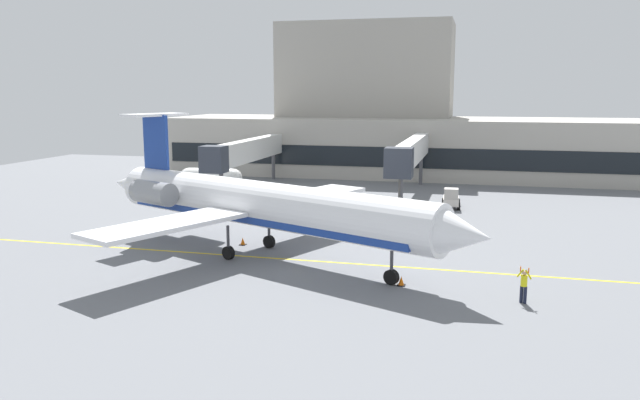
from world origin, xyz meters
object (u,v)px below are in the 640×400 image
(baggage_tug, at_px, (451,199))
(pushback_tractor, at_px, (353,207))
(marshaller, at_px, (524,285))
(regional_jet, at_px, (257,204))
(fuel_tank, at_px, (211,177))

(baggage_tug, distance_m, pushback_tractor, 10.63)
(baggage_tug, bearing_deg, marshaller, -79.38)
(regional_jet, xyz_separation_m, marshaller, (17.06, -5.86, -2.57))
(baggage_tug, xyz_separation_m, fuel_tank, (-27.19, 5.16, 0.46))
(fuel_tank, bearing_deg, pushback_tractor, -32.06)
(baggage_tug, height_order, pushback_tractor, pushback_tractor)
(fuel_tank, xyz_separation_m, marshaller, (32.27, -32.24, -0.37))
(marshaller, bearing_deg, regional_jet, 161.04)
(marshaller, bearing_deg, pushback_tractor, 123.19)
(baggage_tug, bearing_deg, fuel_tank, 169.26)
(baggage_tug, relative_size, pushback_tractor, 0.80)
(pushback_tractor, relative_size, marshaller, 2.12)
(regional_jet, height_order, baggage_tug, regional_jet)
(fuel_tank, bearing_deg, regional_jet, -60.03)
(fuel_tank, bearing_deg, baggage_tug, -10.74)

